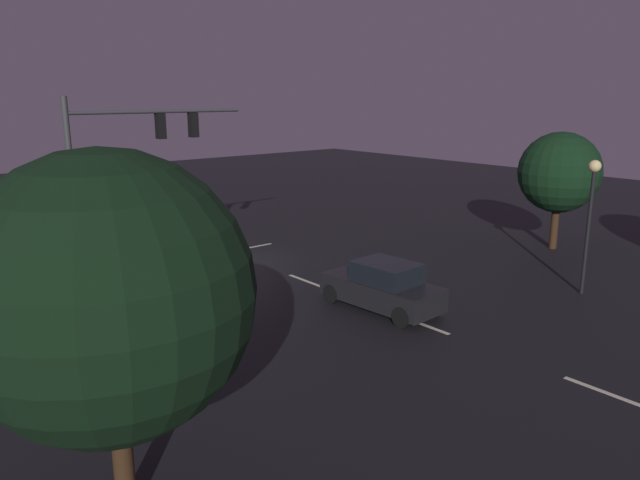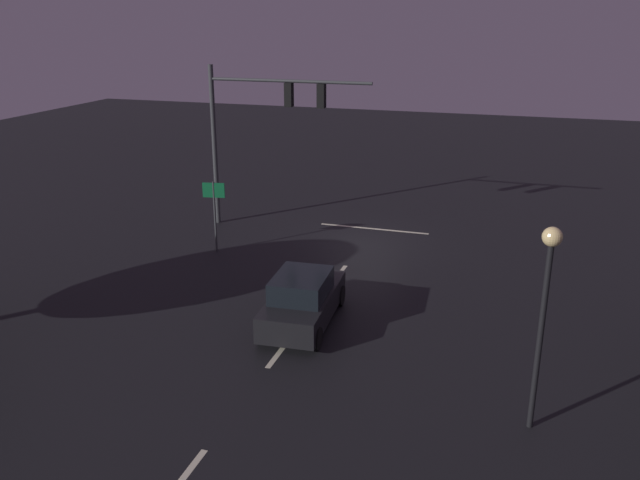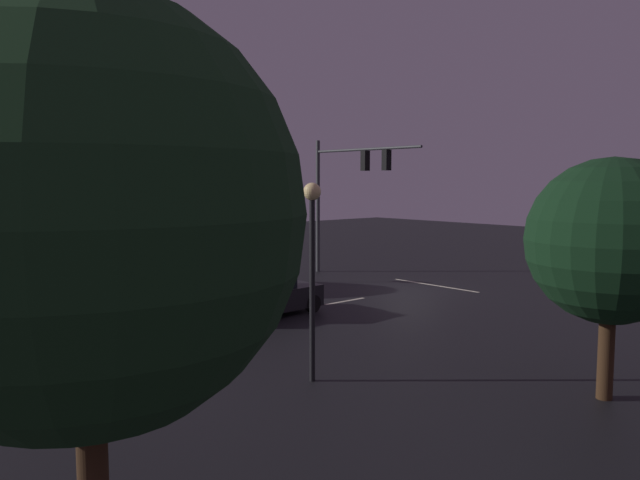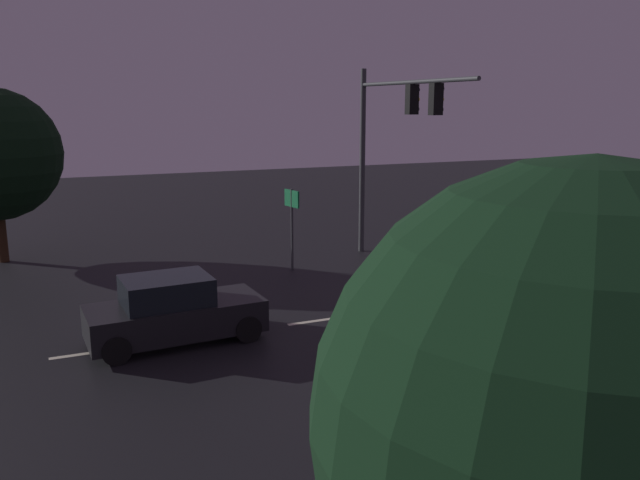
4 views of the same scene
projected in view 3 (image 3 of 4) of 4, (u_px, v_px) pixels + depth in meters
name	position (u px, v px, depth m)	size (l,w,h in m)	color
ground_plane	(408.00, 290.00, 28.61)	(80.00, 80.00, 0.00)	black
traffic_signal_assembly	(346.00, 181.00, 32.34)	(7.34, 0.47, 7.19)	#383A3D
lane_dash_far	(345.00, 301.00, 25.98)	(2.20, 0.16, 0.01)	beige
lane_dash_mid	(222.00, 323.00, 22.04)	(2.20, 0.16, 0.01)	beige
lane_dash_near	(47.00, 354.00, 18.10)	(2.20, 0.16, 0.01)	beige
stop_bar	(435.00, 285.00, 29.89)	(5.00, 0.16, 0.01)	beige
car_approaching	(265.00, 295.00, 23.15)	(2.13, 4.45, 1.70)	black
street_lamp_left_kerb	(312.00, 243.00, 15.34)	(0.44, 0.44, 4.98)	black
route_sign	(285.00, 240.00, 30.65)	(0.90, 0.23, 2.94)	#383A3D
tree_left_near	(611.00, 241.00, 14.05)	(3.79, 3.79, 5.57)	#382314
tree_right_near	(43.00, 202.00, 28.18)	(4.87, 4.87, 6.49)	#382314
tree_left_far	(83.00, 215.00, 7.04)	(5.09, 5.09, 7.20)	#382314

